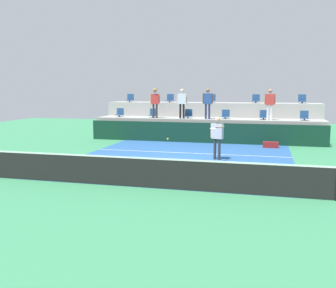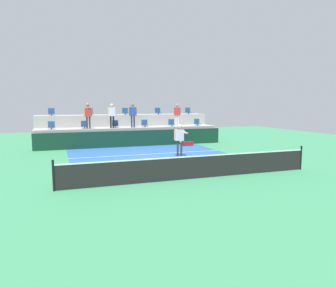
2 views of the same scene
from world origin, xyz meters
The scene contains 25 objects.
ground_plane centered at (0.00, 0.00, 0.00)m, with size 40.00×40.00×0.00m, color #388456.
court_inner_paint centered at (0.00, 1.00, 0.00)m, with size 9.00×10.00×0.01m, color #285693.
court_service_line centered at (0.00, 2.40, 0.01)m, with size 9.00×0.06×0.00m, color white.
tennis_net centered at (0.00, -4.00, 0.50)m, with size 10.48×0.08×1.07m.
sponsor_backboard centered at (0.00, 6.00, 0.55)m, with size 13.00×0.16×1.10m, color #0F3323.
seating_tier_lower centered at (0.00, 7.30, 0.62)m, with size 13.00×1.80×1.25m, color #9E9E99.
seating_tier_upper centered at (0.00, 9.10, 1.05)m, with size 13.00×1.80×2.10m, color #9E9E99.
stadium_chair_lower_far_left centered at (-5.34, 7.23, 1.46)m, with size 0.44×0.40×0.52m.
stadium_chair_lower_left centered at (-3.20, 7.23, 1.46)m, with size 0.44×0.40×0.52m.
stadium_chair_lower_mid_left centered at (-1.06, 7.23, 1.46)m, with size 0.44×0.40×0.52m.
stadium_chair_lower_mid_right centered at (1.10, 7.23, 1.46)m, with size 0.44×0.40×0.52m.
stadium_chair_lower_right centered at (3.20, 7.23, 1.46)m, with size 0.44×0.40×0.52m.
stadium_chair_lower_far_right centered at (5.34, 7.23, 1.46)m, with size 0.44×0.40×0.52m.
stadium_chair_upper_far_left centered at (-5.32, 9.03, 2.31)m, with size 0.44×0.40×0.52m.
stadium_chair_upper_left centered at (-2.62, 9.03, 2.31)m, with size 0.44×0.40×0.52m.
stadium_chair_upper_center centered at (0.05, 9.03, 2.31)m, with size 0.44×0.40×0.52m.
stadium_chair_upper_right centered at (2.70, 9.03, 2.31)m, with size 0.44×0.40×0.52m.
stadium_chair_upper_far_right centered at (5.34, 9.03, 2.31)m, with size 0.44×0.40×0.52m.
tennis_player centered at (1.41, 1.09, 1.11)m, with size 0.60×1.33×1.79m.
spectator_with_hat centered at (-2.97, 6.85, 2.31)m, with size 0.59×0.48×1.73m.
spectator_in_grey centered at (-1.36, 6.85, 2.27)m, with size 0.59×0.26×1.69m.
spectator_in_white centered at (0.12, 6.85, 2.28)m, with size 0.60×0.27×1.71m.
spectator_leaning_on_rail centered at (3.51, 6.85, 2.27)m, with size 0.59×0.25×1.68m.
tennis_ball centered at (0.14, -2.15, 1.24)m, with size 0.07×0.07×0.07m.
equipment_bag centered at (3.61, 5.05, 0.15)m, with size 0.76×0.28×0.30m, color maroon.
Camera 1 is at (3.35, -14.44, 2.89)m, focal length 40.52 mm.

